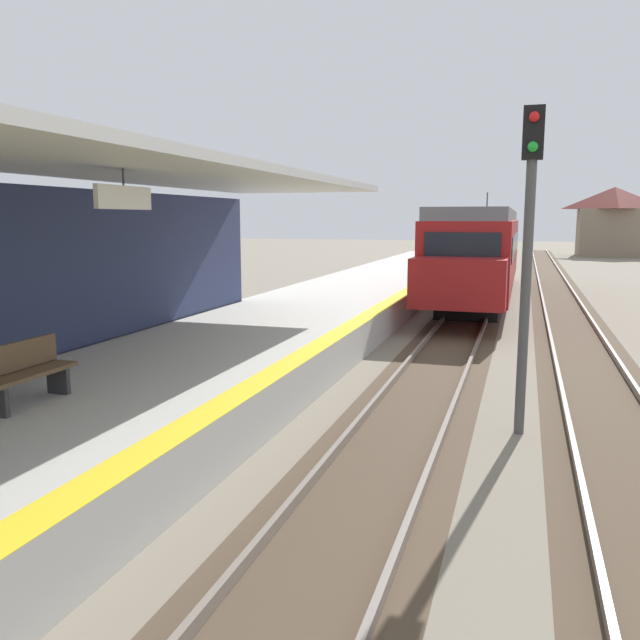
{
  "coord_description": "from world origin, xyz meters",
  "views": [
    {
      "loc": [
        3.73,
        3.74,
        3.5
      ],
      "look_at": [
        1.06,
        12.23,
        2.1
      ],
      "focal_mm": 36.28,
      "sensor_mm": 36.0,
      "label": 1
    }
  ],
  "objects_px": {
    "rail_signal_post": "(528,238)",
    "platform_bench": "(24,371)",
    "distant_trackside_house": "(613,220)",
    "approaching_train": "(480,249)"
  },
  "relations": [
    {
      "from": "rail_signal_post",
      "to": "distant_trackside_house",
      "type": "xyz_separation_m",
      "value": [
        7.72,
        55.44,
        0.14
      ]
    },
    {
      "from": "rail_signal_post",
      "to": "distant_trackside_house",
      "type": "bearing_deg",
      "value": 82.08
    },
    {
      "from": "rail_signal_post",
      "to": "platform_bench",
      "type": "distance_m",
      "value": 7.79
    },
    {
      "from": "platform_bench",
      "to": "distant_trackside_house",
      "type": "bearing_deg",
      "value": 76.28
    },
    {
      "from": "platform_bench",
      "to": "distant_trackside_house",
      "type": "xyz_separation_m",
      "value": [
        14.41,
        59.0,
        1.96
      ]
    },
    {
      "from": "rail_signal_post",
      "to": "distant_trackside_house",
      "type": "distance_m",
      "value": 55.98
    },
    {
      "from": "rail_signal_post",
      "to": "platform_bench",
      "type": "bearing_deg",
      "value": -152.02
    },
    {
      "from": "platform_bench",
      "to": "rail_signal_post",
      "type": "bearing_deg",
      "value": 27.98
    },
    {
      "from": "approaching_train",
      "to": "rail_signal_post",
      "type": "xyz_separation_m",
      "value": [
        1.88,
        -18.22,
        1.02
      ]
    },
    {
      "from": "approaching_train",
      "to": "rail_signal_post",
      "type": "bearing_deg",
      "value": -84.12
    }
  ]
}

